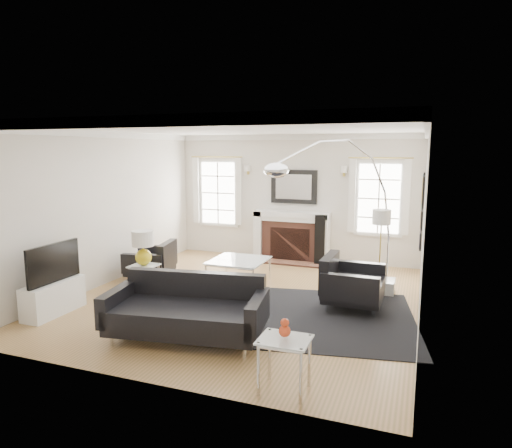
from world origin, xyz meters
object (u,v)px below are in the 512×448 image
at_px(arc_floor_lamp, 336,212).
at_px(gourd_lamp, 143,245).
at_px(fireplace, 291,237).
at_px(sofa, 188,311).
at_px(armchair_right, 349,284).
at_px(armchair_left, 153,262).
at_px(coffee_table, 239,261).

bearing_deg(arc_floor_lamp, gourd_lamp, -166.76).
bearing_deg(fireplace, sofa, -91.35).
distance_m(armchair_right, arc_floor_lamp, 1.18).
xyz_separation_m(armchair_left, coffee_table, (1.64, 0.34, 0.07)).
relative_size(sofa, arc_floor_lamp, 0.80).
height_order(fireplace, sofa, fireplace).
bearing_deg(arc_floor_lamp, armchair_right, -44.30).
relative_size(armchair_left, arc_floor_lamp, 0.38).
bearing_deg(fireplace, armchair_right, -57.20).
height_order(sofa, gourd_lamp, gourd_lamp).
bearing_deg(arc_floor_lamp, armchair_left, 179.78).
height_order(armchair_right, gourd_lamp, gourd_lamp).
xyz_separation_m(gourd_lamp, arc_floor_lamp, (3.18, 0.75, 0.64)).
distance_m(fireplace, arc_floor_lamp, 2.90).
distance_m(sofa, coffee_table, 2.59).
distance_m(armchair_left, coffee_table, 1.67).
relative_size(fireplace, arc_floor_lamp, 0.62).
bearing_deg(gourd_lamp, arc_floor_lamp, 13.24).
xyz_separation_m(fireplace, gourd_lamp, (-1.77, -3.10, 0.29)).
relative_size(gourd_lamp, arc_floor_lamp, 0.22).
height_order(coffee_table, arc_floor_lamp, arc_floor_lamp).
bearing_deg(fireplace, coffee_table, -102.45).
bearing_deg(armchair_right, coffee_table, 163.19).
height_order(fireplace, coffee_table, fireplace).
distance_m(fireplace, gourd_lamp, 3.58).
bearing_deg(coffee_table, armchair_right, -16.81).
xyz_separation_m(armchair_left, gourd_lamp, (0.31, -0.76, 0.50)).
bearing_deg(fireplace, gourd_lamp, -119.72).
height_order(armchair_right, coffee_table, armchair_right).
bearing_deg(sofa, coffee_table, 97.41).
distance_m(armchair_right, coffee_table, 2.25).
xyz_separation_m(armchair_left, armchair_right, (3.79, -0.31, 0.04)).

